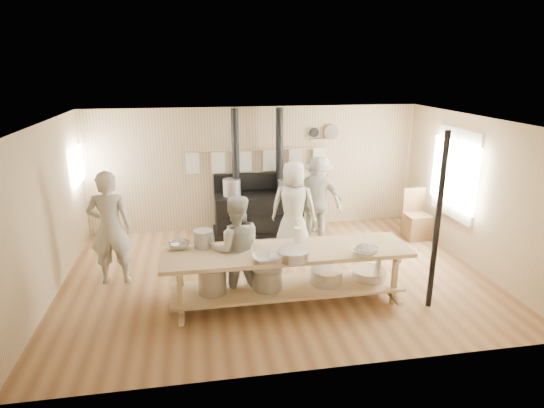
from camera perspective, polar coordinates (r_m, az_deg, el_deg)
The scene contains 24 objects.
ground at distance 7.78m, azimuth 0.55°, elevation -9.01°, with size 7.00×7.00×0.00m, color brown.
room_shell at distance 7.21m, azimuth 0.59°, elevation 2.64°, with size 7.00×7.00×7.00m.
window_right at distance 9.05m, azimuth 22.07°, elevation 3.56°, with size 0.09×1.50×1.65m.
left_opening at distance 9.32m, azimuth -23.22°, elevation 4.43°, with size 0.00×0.90×0.90m.
stove at distance 9.53m, azimuth -1.75°, elevation -0.63°, with size 1.90×0.75×2.60m.
towel_rail at distance 9.54m, azimuth -2.00°, elevation 5.87°, with size 3.00×0.04×0.47m.
back_wall_shelf at distance 9.80m, azimuth 6.56°, elevation 8.67°, with size 0.63×0.14×0.32m.
prep_table at distance 6.76m, azimuth 1.86°, elevation -8.37°, with size 3.60×0.90×0.85m.
support_post at distance 6.78m, azimuth 20.05°, elevation -2.26°, with size 0.08×0.08×2.60m, color black.
cook_far_left at distance 7.67m, azimuth -19.64°, elevation -2.85°, with size 0.68×0.45×1.88m, color #AAA997.
cook_left at distance 6.75m, azimuth -4.56°, elevation -5.63°, with size 0.80×0.62×1.64m, color #AAA997.
cook_center at distance 8.51m, azimuth 2.72°, elevation -0.35°, with size 0.85×0.56×1.75m, color #AAA997.
cook_right at distance 8.78m, azimuth 5.54°, elevation 0.21°, with size 1.04×0.43×1.77m, color #AAA997.
cook_by_window at distance 9.54m, azimuth 5.89°, elevation 1.10°, with size 1.04×0.60×1.61m, color #AAA997.
chair at distance 9.77m, azimuth 17.66°, elevation -2.38°, with size 0.48×0.48×1.01m.
bowl_white_a at distance 6.25m, azimuth -0.81°, elevation -6.80°, with size 0.37×0.37×0.09m, color silver.
bowl_steel_a at distance 6.80m, azimuth -11.57°, elevation -5.09°, with size 0.31×0.31×0.10m, color silver.
bowl_white_b at distance 6.60m, azimuth 11.64°, elevation -5.81°, with size 0.37×0.37×0.09m, color silver.
bowl_steel_b at distance 6.61m, azimuth 11.87°, elevation -5.76°, with size 0.32×0.32×0.10m, color silver.
roasting_pan at distance 6.29m, azimuth 1.56°, elevation -6.66°, with size 0.39×0.26×0.09m, color #B2B2B7.
mixing_bowl_large at distance 6.30m, azimuth 2.69°, elevation -6.34°, with size 0.44×0.44×0.14m, color silver.
bucket_galv at distance 6.76m, azimuth -8.59°, elevation -4.32°, with size 0.28×0.28×0.26m, color gray.
deep_bowl_enamel at distance 6.79m, azimuth -4.70°, elevation -4.32°, with size 0.33×0.33×0.20m, color silver.
pitcher at distance 6.93m, azimuth 3.31°, elevation -3.80°, with size 0.14×0.14×0.21m, color silver.
Camera 1 is at (-1.25, -6.87, 3.44)m, focal length 30.00 mm.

